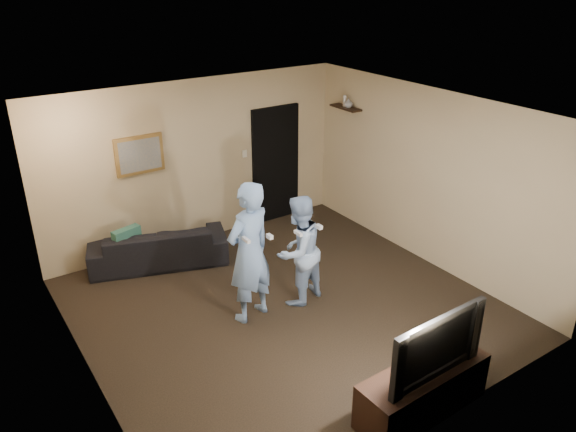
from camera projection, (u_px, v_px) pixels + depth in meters
ground at (285, 307)px, 7.41m from camera, size 5.00×5.00×0.00m
ceiling at (285, 113)px, 6.34m from camera, size 5.00×5.00×0.04m
wall_back at (196, 163)px, 8.76m from camera, size 5.00×0.04×2.60m
wall_front at (441, 315)px, 4.98m from camera, size 5.00×0.04×2.60m
wall_left at (77, 276)px, 5.60m from camera, size 0.04×5.00×2.60m
wall_right at (428, 178)px, 8.14m from camera, size 0.04×5.00×2.60m
sofa at (158, 245)px, 8.39m from camera, size 2.16×1.39×0.59m
throw_pillow at (127, 242)px, 8.09m from camera, size 0.44×0.23×0.42m
painting_frame at (139, 155)px, 8.16m from camera, size 0.72×0.05×0.57m
painting_canvas at (140, 155)px, 8.14m from camera, size 0.62×0.01×0.47m
doorway at (276, 164)px, 9.60m from camera, size 0.90×0.06×2.00m
light_switch at (245, 154)px, 9.17m from camera, size 0.08×0.02×0.12m
wall_shelf at (346, 108)px, 9.16m from camera, size 0.20×0.60×0.03m
shelf_vase at (348, 103)px, 9.08m from camera, size 0.15×0.15×0.15m
shelf_figurine at (345, 101)px, 9.14m from camera, size 0.06×0.06×0.18m
tv_console at (422, 391)px, 5.61m from camera, size 1.47×0.51×0.52m
television at (429, 341)px, 5.36m from camera, size 1.20×0.19×0.69m
wii_player_left at (249, 253)px, 6.86m from camera, size 0.76×0.59×1.84m
wii_player_right at (298, 251)px, 7.27m from camera, size 0.85×0.73×1.50m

